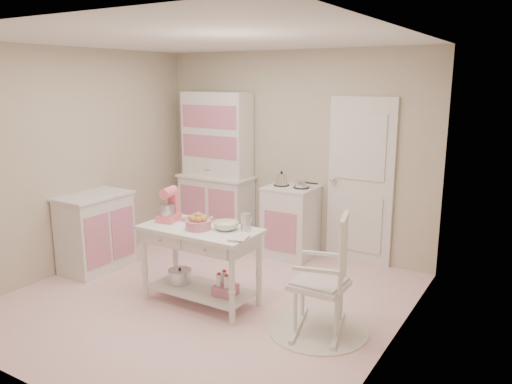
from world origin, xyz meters
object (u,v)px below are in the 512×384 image
at_px(base_cabinet, 96,232).
at_px(bread_basket, 198,225).
at_px(hutch, 216,168).
at_px(work_table, 201,266).
at_px(stove, 291,221).
at_px(stand_mixer, 168,205).
at_px(rocking_chair, 320,273).

relative_size(base_cabinet, bread_basket, 3.68).
relative_size(hutch, base_cabinet, 2.26).
bearing_deg(work_table, base_cabinet, 176.81).
bearing_deg(hutch, stove, -2.39).
xyz_separation_m(hutch, stove, (1.20, -0.05, -0.58)).
distance_m(stove, stand_mixer, 1.85).
bearing_deg(rocking_chair, stand_mixer, 167.37).
xyz_separation_m(base_cabinet, stand_mixer, (1.22, -0.07, 0.51)).
bearing_deg(stove, stand_mixer, -108.03).
bearing_deg(stand_mixer, bread_basket, -22.00).
height_order(stand_mixer, bread_basket, stand_mixer).
height_order(hutch, base_cabinet, hutch).
xyz_separation_m(stove, work_table, (-0.13, -1.71, -0.06)).
relative_size(hutch, bread_basket, 8.32).
relative_size(hutch, stove, 2.26).
relative_size(work_table, bread_basket, 4.80).
distance_m(base_cabinet, rocking_chair, 2.90).
relative_size(base_cabinet, work_table, 0.77).
bearing_deg(rocking_chair, stove, 109.88).
distance_m(work_table, stand_mixer, 0.71).
bearing_deg(bread_basket, stove, 86.44).
bearing_deg(hutch, work_table, -58.67).
bearing_deg(rocking_chair, hutch, 129.35).
height_order(rocking_chair, work_table, rocking_chair).
xyz_separation_m(work_table, bread_basket, (0.02, -0.05, 0.45)).
height_order(base_cabinet, rocking_chair, rocking_chair).
bearing_deg(stove, rocking_chair, -55.05).
height_order(hutch, stove, hutch).
relative_size(stove, work_table, 0.77).
bearing_deg(hutch, bread_basket, -58.91).
relative_size(rocking_chair, bread_basket, 4.40).
bearing_deg(base_cabinet, stand_mixer, -3.35).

